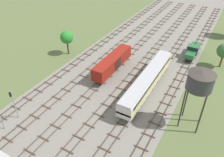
# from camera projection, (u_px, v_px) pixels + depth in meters

# --- Properties ---
(ground_plane) EXTENTS (480.00, 480.00, 0.00)m
(ground_plane) POSITION_uv_depth(u_px,v_px,m) (118.00, 78.00, 51.20)
(ground_plane) COLOR #5B6B3D
(ballast_bed) EXTENTS (28.52, 176.00, 0.01)m
(ballast_bed) POSITION_uv_depth(u_px,v_px,m) (118.00, 78.00, 51.19)
(ballast_bed) COLOR gray
(ballast_bed) RESTS_ON ground
(track_far_left) EXTENTS (2.40, 126.00, 0.29)m
(track_far_left) POSITION_uv_depth(u_px,v_px,m) (77.00, 62.00, 56.74)
(track_far_left) COLOR #47382D
(track_far_left) RESTS_ON ground
(track_left) EXTENTS (2.40, 126.00, 0.29)m
(track_left) POSITION_uv_depth(u_px,v_px,m) (93.00, 67.00, 54.78)
(track_left) COLOR #47382D
(track_left) RESTS_ON ground
(track_centre_left) EXTENTS (2.40, 126.00, 0.29)m
(track_centre_left) POSITION_uv_depth(u_px,v_px,m) (111.00, 72.00, 52.82)
(track_centre_left) COLOR #47382D
(track_centre_left) RESTS_ON ground
(track_centre) EXTENTS (2.40, 126.00, 0.29)m
(track_centre) POSITION_uv_depth(u_px,v_px,m) (130.00, 78.00, 50.85)
(track_centre) COLOR #47382D
(track_centre) RESTS_ON ground
(track_centre_right) EXTENTS (2.40, 126.00, 0.29)m
(track_centre_right) POSITION_uv_depth(u_px,v_px,m) (150.00, 84.00, 48.89)
(track_centre_right) COLOR #47382D
(track_centre_right) RESTS_ON ground
(track_right) EXTENTS (2.40, 126.00, 0.29)m
(track_right) POSITION_uv_depth(u_px,v_px,m) (172.00, 91.00, 46.92)
(track_right) COLOR #47382D
(track_right) RESTS_ON ground
(passenger_coach_centre_right_mid) EXTENTS (2.96, 22.00, 3.80)m
(passenger_coach_centre_right_mid) POSITION_uv_depth(u_px,v_px,m) (148.00, 80.00, 45.93)
(passenger_coach_centre_right_mid) COLOR beige
(passenger_coach_centre_right_mid) RESTS_ON ground
(freight_boxcar_centre_left_midfar) EXTENTS (2.87, 14.00, 3.60)m
(freight_boxcar_centre_left_midfar) POSITION_uv_depth(u_px,v_px,m) (113.00, 62.00, 52.05)
(freight_boxcar_centre_left_midfar) COLOR maroon
(freight_boxcar_centre_left_midfar) RESTS_ON ground
(shunter_loco_right_far) EXTENTS (2.74, 8.46, 3.10)m
(shunter_loco_right_far) POSITION_uv_depth(u_px,v_px,m) (193.00, 50.00, 57.97)
(shunter_loco_right_far) COLOR #286638
(shunter_loco_right_far) RESTS_ON ground
(water_tower) EXTENTS (4.25, 4.25, 10.96)m
(water_tower) POSITION_uv_depth(u_px,v_px,m) (200.00, 81.00, 34.31)
(water_tower) COLOR #2D2826
(water_tower) RESTS_ON ground
(signal_post_nearest) EXTENTS (0.28, 0.47, 5.93)m
(signal_post_nearest) POSITION_uv_depth(u_px,v_px,m) (13.00, 102.00, 38.62)
(signal_post_nearest) COLOR gray
(signal_post_nearest) RESTS_ON ground
(lineside_tree_1) EXTENTS (3.43, 3.43, 6.07)m
(lineside_tree_1) POSITION_uv_depth(u_px,v_px,m) (224.00, 51.00, 52.59)
(lineside_tree_1) COLOR #4C331E
(lineside_tree_1) RESTS_ON ground
(lineside_tree_3) EXTENTS (3.36, 3.36, 6.47)m
(lineside_tree_3) POSITION_uv_depth(u_px,v_px,m) (67.00, 37.00, 57.73)
(lineside_tree_3) COLOR #4C331E
(lineside_tree_3) RESTS_ON ground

